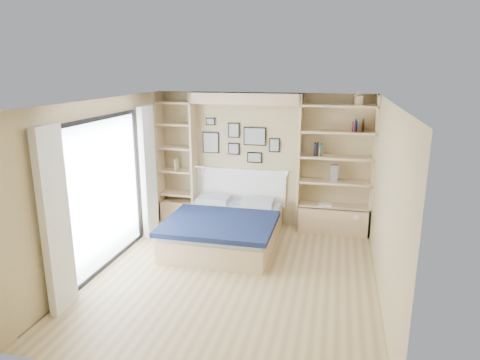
# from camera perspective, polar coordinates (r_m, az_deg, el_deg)

# --- Properties ---
(ground) EXTENTS (4.50, 4.50, 0.00)m
(ground) POSITION_cam_1_polar(r_m,az_deg,el_deg) (6.36, -0.75, -12.65)
(ground) COLOR tan
(ground) RESTS_ON ground
(room_shell) EXTENTS (4.50, 4.50, 4.50)m
(room_shell) POSITION_cam_1_polar(r_m,az_deg,el_deg) (7.45, -0.88, 0.36)
(room_shell) COLOR tan
(room_shell) RESTS_ON ground
(bed) EXTENTS (1.78, 2.19, 1.07)m
(bed) POSITION_cam_1_polar(r_m,az_deg,el_deg) (7.36, -1.95, -6.35)
(bed) COLOR beige
(bed) RESTS_ON ground
(photo_gallery) EXTENTS (1.48, 0.02, 0.82)m
(photo_gallery) POSITION_cam_1_polar(r_m,az_deg,el_deg) (8.03, -0.16, 5.24)
(photo_gallery) COLOR black
(photo_gallery) RESTS_ON ground
(reading_lamps) EXTENTS (1.92, 0.12, 0.15)m
(reading_lamps) POSITION_cam_1_polar(r_m,az_deg,el_deg) (7.88, 0.55, 1.33)
(reading_lamps) COLOR silver
(reading_lamps) RESTS_ON ground
(shelf_decor) EXTENTS (3.45, 0.23, 2.03)m
(shelf_decor) POSITION_cam_1_polar(r_m,az_deg,el_deg) (7.65, 12.42, 5.37)
(shelf_decor) COLOR #A51E1E
(shelf_decor) RESTS_ON ground
(deck) EXTENTS (3.20, 4.00, 0.05)m
(deck) POSITION_cam_1_polar(r_m,az_deg,el_deg) (7.94, -27.19, -8.60)
(deck) COLOR brown
(deck) RESTS_ON ground
(deck_chair) EXTENTS (0.55, 0.87, 0.85)m
(deck_chair) POSITION_cam_1_polar(r_m,az_deg,el_deg) (8.58, -21.01, -3.37)
(deck_chair) COLOR tan
(deck_chair) RESTS_ON ground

